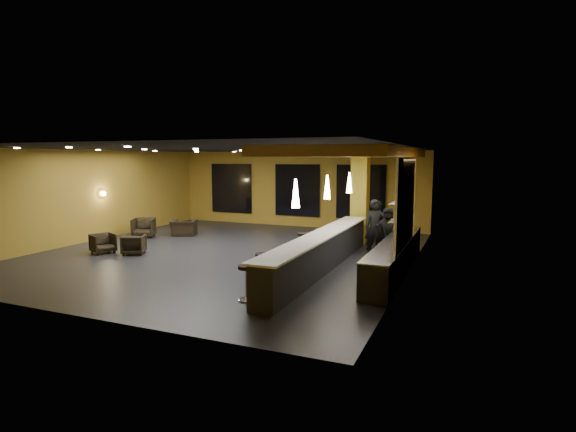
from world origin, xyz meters
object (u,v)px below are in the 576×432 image
at_px(prep_counter, 395,258).
at_px(staff_a, 375,228).
at_px(pendant_1, 327,187).
at_px(column, 360,197).
at_px(pendant_0, 296,193).
at_px(staff_c, 387,230).
at_px(armchair_b, 134,244).
at_px(bar_stool_3, 292,251).
at_px(bar_stool_6, 334,233).
at_px(armchair_d, 184,228).
at_px(armchair_a, 103,243).
at_px(bar_stool_5, 321,238).
at_px(bar_stool_0, 247,278).
at_px(bar_counter, 321,253).
at_px(staff_b, 379,226).
at_px(pendant_2, 349,183).
at_px(bar_stool_1, 264,266).
at_px(bar_stool_4, 304,243).
at_px(bar_stool_2, 281,262).
at_px(armchair_c, 144,228).

xyz_separation_m(prep_counter, staff_a, (-0.97, 1.97, 0.50)).
xyz_separation_m(pendant_1, staff_a, (1.03, 1.97, -1.42)).
relative_size(column, staff_a, 1.88).
xyz_separation_m(pendant_0, staff_c, (1.32, 5.08, -1.58)).
height_order(armchair_b, bar_stool_3, bar_stool_3).
bearing_deg(bar_stool_6, bar_stool_3, -93.99).
bearing_deg(armchair_d, column, 170.03).
height_order(armchair_a, bar_stool_5, bar_stool_5).
distance_m(staff_c, bar_stool_0, 6.68).
height_order(prep_counter, bar_stool_0, prep_counter).
bearing_deg(bar_counter, pendant_0, -90.00).
bearing_deg(pendant_0, staff_a, 77.02).
height_order(staff_a, staff_b, staff_a).
height_order(bar_stool_0, bar_stool_6, bar_stool_0).
bearing_deg(armchair_a, staff_b, -39.00).
relative_size(pendant_2, staff_b, 0.41).
height_order(pendant_2, staff_a, pendant_2).
bearing_deg(bar_stool_1, pendant_0, 16.47).
bearing_deg(bar_stool_5, pendant_2, 36.52).
bearing_deg(staff_b, armchair_a, -172.19).
height_order(column, pendant_0, column).
bearing_deg(pendant_1, staff_b, 71.19).
bearing_deg(bar_stool_4, bar_counter, -47.95).
height_order(pendant_2, staff_b, pendant_2).
bearing_deg(pendant_1, bar_stool_5, 112.85).
relative_size(pendant_1, bar_stool_4, 0.81).
distance_m(column, pendant_1, 4.14).
relative_size(column, bar_stool_4, 4.07).
relative_size(staff_b, bar_stool_3, 2.29).
height_order(prep_counter, staff_b, staff_b).
distance_m(armchair_d, bar_stool_2, 7.88).
xyz_separation_m(staff_a, bar_stool_4, (-1.94, -1.46, -0.38)).
xyz_separation_m(prep_counter, bar_stool_2, (-2.69, -1.77, 0.03)).
bearing_deg(armchair_b, bar_stool_4, 167.57).
distance_m(armchair_c, armchair_d, 1.59).
bearing_deg(bar_stool_4, armchair_c, 169.81).
bearing_deg(column, prep_counter, -64.00).
distance_m(pendant_1, bar_stool_6, 3.65).
height_order(column, bar_stool_6, column).
bearing_deg(bar_stool_1, staff_c, 68.63).
xyz_separation_m(armchair_b, bar_stool_1, (5.70, -1.87, 0.23)).
xyz_separation_m(staff_c, bar_stool_3, (-2.24, -3.09, -0.29)).
xyz_separation_m(staff_b, armchair_d, (-8.06, -0.01, -0.55)).
bearing_deg(column, armchair_b, -142.49).
bearing_deg(bar_stool_1, bar_stool_2, 86.22).
relative_size(staff_b, bar_stool_6, 2.38).
height_order(bar_counter, staff_a, staff_a).
height_order(bar_counter, armchair_c, bar_counter).
bearing_deg(armchair_d, staff_c, 158.19).
xyz_separation_m(armchair_a, bar_stool_6, (6.86, 4.17, 0.13)).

